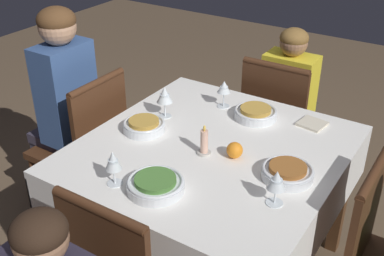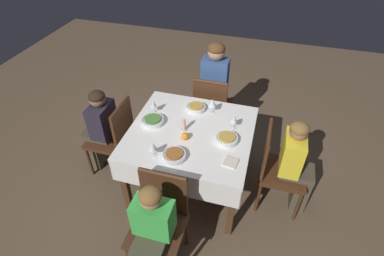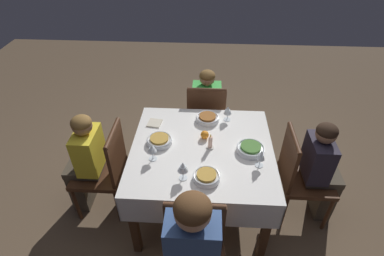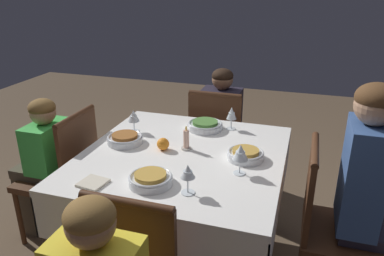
{
  "view_description": "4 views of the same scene",
  "coord_description": "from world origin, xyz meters",
  "px_view_note": "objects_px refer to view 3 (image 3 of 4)",
  "views": [
    {
      "loc": [
        -1.56,
        -0.9,
        1.85
      ],
      "look_at": [
        -0.04,
        0.08,
        0.84
      ],
      "focal_mm": 45.0,
      "sensor_mm": 36.0,
      "label": 1
    },
    {
      "loc": [
        0.6,
        -2.05,
        2.57
      ],
      "look_at": [
        0.03,
        -0.05,
        0.82
      ],
      "focal_mm": 28.0,
      "sensor_mm": 36.0,
      "label": 2
    },
    {
      "loc": [
        -0.02,
        1.82,
        2.36
      ],
      "look_at": [
        0.08,
        -0.03,
        0.91
      ],
      "focal_mm": 28.0,
      "sensor_mm": 36.0,
      "label": 3
    },
    {
      "loc": [
        1.76,
        0.61,
        1.65
      ],
      "look_at": [
        -0.07,
        0.03,
        0.87
      ],
      "focal_mm": 35.0,
      "sensor_mm": 36.0,
      "label": 4
    }
  ],
  "objects_px": {
    "dining_table": "(202,156)",
    "chair_south": "(206,115)",
    "chair_east": "(105,167)",
    "person_child_green": "(206,103)",
    "bowl_east": "(159,140)",
    "wine_glass_east": "(152,149)",
    "wine_glass_west": "(261,155)",
    "chair_west": "(300,174)",
    "bowl_south": "(207,118)",
    "wine_glass_south": "(228,111)",
    "bowl_west": "(251,149)",
    "wine_glass_north": "(183,167)",
    "napkin_red_folded": "(155,123)",
    "person_child_yellow": "(85,160)",
    "bowl_north": "(206,177)",
    "person_child_dark": "(322,169)",
    "candle_centerpiece": "(210,143)",
    "orange_fruit": "(205,135)"
  },
  "relations": [
    {
      "from": "dining_table",
      "to": "chair_south",
      "type": "distance_m",
      "value": 0.82
    },
    {
      "from": "chair_east",
      "to": "person_child_green",
      "type": "xyz_separation_m",
      "value": [
        -0.86,
        -1.0,
        0.04
      ]
    },
    {
      "from": "bowl_east",
      "to": "chair_south",
      "type": "bearing_deg",
      "value": -115.98
    },
    {
      "from": "wine_glass_east",
      "to": "wine_glass_west",
      "type": "xyz_separation_m",
      "value": [
        -0.81,
        0.03,
        -0.0
      ]
    },
    {
      "from": "chair_east",
      "to": "wine_glass_west",
      "type": "distance_m",
      "value": 1.33
    },
    {
      "from": "chair_east",
      "to": "wine_glass_east",
      "type": "xyz_separation_m",
      "value": [
        -0.46,
        0.13,
        0.36
      ]
    },
    {
      "from": "chair_west",
      "to": "bowl_south",
      "type": "relative_size",
      "value": 4.31
    },
    {
      "from": "wine_glass_south",
      "to": "bowl_west",
      "type": "relative_size",
      "value": 0.64
    },
    {
      "from": "wine_glass_north",
      "to": "napkin_red_folded",
      "type": "distance_m",
      "value": 0.72
    },
    {
      "from": "chair_west",
      "to": "wine_glass_east",
      "type": "distance_m",
      "value": 1.27
    },
    {
      "from": "chair_west",
      "to": "wine_glass_north",
      "type": "relative_size",
      "value": 5.7
    },
    {
      "from": "person_child_yellow",
      "to": "bowl_west",
      "type": "relative_size",
      "value": 4.62
    },
    {
      "from": "chair_south",
      "to": "bowl_east",
      "type": "distance_m",
      "value": 0.9
    },
    {
      "from": "dining_table",
      "to": "bowl_north",
      "type": "height_order",
      "value": "bowl_north"
    },
    {
      "from": "person_child_dark",
      "to": "wine_glass_south",
      "type": "bearing_deg",
      "value": 63.18
    },
    {
      "from": "dining_table",
      "to": "candle_centerpiece",
      "type": "distance_m",
      "value": 0.16
    },
    {
      "from": "wine_glass_east",
      "to": "wine_glass_south",
      "type": "distance_m",
      "value": 0.81
    },
    {
      "from": "wine_glass_east",
      "to": "bowl_west",
      "type": "bearing_deg",
      "value": -170.16
    },
    {
      "from": "chair_east",
      "to": "chair_south",
      "type": "relative_size",
      "value": 1.0
    },
    {
      "from": "person_child_green",
      "to": "wine_glass_north",
      "type": "distance_m",
      "value": 1.37
    },
    {
      "from": "wine_glass_north",
      "to": "napkin_red_folded",
      "type": "xyz_separation_m",
      "value": [
        0.31,
        -0.64,
        -0.11
      ]
    },
    {
      "from": "person_child_green",
      "to": "candle_centerpiece",
      "type": "bearing_deg",
      "value": 92.46
    },
    {
      "from": "chair_south",
      "to": "wine_glass_north",
      "type": "relative_size",
      "value": 5.7
    },
    {
      "from": "orange_fruit",
      "to": "person_child_green",
      "type": "bearing_deg",
      "value": -90.34
    },
    {
      "from": "person_child_yellow",
      "to": "bowl_north",
      "type": "distance_m",
      "value": 1.11
    },
    {
      "from": "wine_glass_east",
      "to": "person_child_yellow",
      "type": "bearing_deg",
      "value": -11.82
    },
    {
      "from": "bowl_west",
      "to": "person_child_dark",
      "type": "bearing_deg",
      "value": -178.25
    },
    {
      "from": "person_child_dark",
      "to": "bowl_east",
      "type": "xyz_separation_m",
      "value": [
        1.35,
        -0.04,
        0.21
      ]
    },
    {
      "from": "wine_glass_north",
      "to": "orange_fruit",
      "type": "bearing_deg",
      "value": -107.27
    },
    {
      "from": "wine_glass_north",
      "to": "candle_centerpiece",
      "type": "distance_m",
      "value": 0.4
    },
    {
      "from": "dining_table",
      "to": "napkin_red_folded",
      "type": "xyz_separation_m",
      "value": [
        0.43,
        -0.3,
        0.1
      ]
    },
    {
      "from": "chair_south",
      "to": "wine_glass_north",
      "type": "distance_m",
      "value": 1.21
    },
    {
      "from": "wine_glass_north",
      "to": "wine_glass_west",
      "type": "bearing_deg",
      "value": -164.0
    },
    {
      "from": "bowl_south",
      "to": "chair_west",
      "type": "bearing_deg",
      "value": 155.04
    },
    {
      "from": "bowl_south",
      "to": "bowl_west",
      "type": "xyz_separation_m",
      "value": [
        -0.35,
        0.39,
        -0.0
      ]
    },
    {
      "from": "chair_south",
      "to": "wine_glass_south",
      "type": "xyz_separation_m",
      "value": [
        -0.19,
        0.41,
        0.35
      ]
    },
    {
      "from": "bowl_west",
      "to": "napkin_red_folded",
      "type": "height_order",
      "value": "bowl_west"
    },
    {
      "from": "orange_fruit",
      "to": "wine_glass_east",
      "type": "bearing_deg",
      "value": 34.98
    },
    {
      "from": "dining_table",
      "to": "napkin_red_folded",
      "type": "relative_size",
      "value": 8.55
    },
    {
      "from": "person_child_dark",
      "to": "bowl_north",
      "type": "distance_m",
      "value": 1.04
    },
    {
      "from": "chair_west",
      "to": "orange_fruit",
      "type": "bearing_deg",
      "value": 81.35
    },
    {
      "from": "person_child_dark",
      "to": "wine_glass_west",
      "type": "distance_m",
      "value": 0.66
    },
    {
      "from": "wine_glass_west",
      "to": "dining_table",
      "type": "bearing_deg",
      "value": -22.2
    },
    {
      "from": "napkin_red_folded",
      "to": "candle_centerpiece",
      "type": "bearing_deg",
      "value": 149.46
    },
    {
      "from": "person_child_green",
      "to": "bowl_west",
      "type": "distance_m",
      "value": 1.09
    },
    {
      "from": "chair_west",
      "to": "orange_fruit",
      "type": "distance_m",
      "value": 0.87
    },
    {
      "from": "dining_table",
      "to": "napkin_red_folded",
      "type": "height_order",
      "value": "napkin_red_folded"
    },
    {
      "from": "chair_west",
      "to": "napkin_red_folded",
      "type": "bearing_deg",
      "value": 76.67
    },
    {
      "from": "bowl_north",
      "to": "bowl_east",
      "type": "bearing_deg",
      "value": -44.04
    },
    {
      "from": "chair_south",
      "to": "orange_fruit",
      "type": "bearing_deg",
      "value": 89.58
    }
  ]
}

